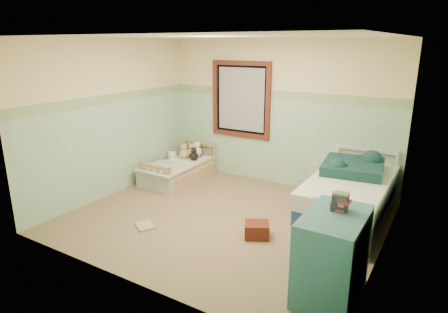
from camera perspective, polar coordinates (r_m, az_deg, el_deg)
The scene contains 29 objects.
floor at distance 5.63m, azimuth -0.18°, elevation -9.24°, with size 4.20×3.60×0.02m, color #716349.
ceiling at distance 5.08m, azimuth -0.20°, elevation 17.33°, with size 4.20×3.60×0.02m, color silver.
wall_back at distance 6.78m, azimuth 7.83°, elevation 6.24°, with size 4.20×0.04×2.50m, color beige.
wall_front at distance 3.85m, azimuth -14.34°, elevation -1.90°, with size 4.20×0.04×2.50m, color beige.
wall_left at distance 6.54m, azimuth -16.15°, elevation 5.37°, with size 0.04×3.60×2.50m, color beige.
wall_right at distance 4.52m, azimuth 23.14°, elevation -0.03°, with size 0.04×3.60×2.50m, color beige.
wainscot_mint at distance 6.87m, azimuth 7.62°, elevation 2.12°, with size 4.20×0.01×1.50m, color #77AB87.
border_strip at distance 6.72m, azimuth 7.89°, elevation 8.95°, with size 4.20×0.01×0.15m, color #3C613C.
window_frame at distance 7.02m, azimuth 2.48°, elevation 8.37°, with size 1.16×0.06×1.36m, color #441A10.
window_blinds at distance 7.03m, azimuth 2.52°, elevation 8.38°, with size 0.92×0.01×1.12m, color #B5B5B1.
toddler_bed_frame at distance 7.23m, azimuth -6.52°, elevation -2.56°, with size 0.71×1.43×0.18m, color #946A46.
toddler_mattress at distance 7.19m, azimuth -6.56°, elevation -1.41°, with size 0.65×1.37×0.12m, color white.
patchwork_quilt at distance 6.84m, azimuth -8.85°, elevation -1.78°, with size 0.77×0.71×0.03m, color #738BB8.
plush_bed_brown at distance 7.61m, azimuth -5.19°, elevation 0.89°, with size 0.20×0.20×0.20m, color brown.
plush_bed_white at distance 7.49m, azimuth -3.96°, elevation 0.70°, with size 0.20×0.20×0.20m, color white.
plush_bed_tan at distance 7.41m, azimuth -5.89°, elevation 0.42°, with size 0.19×0.19×0.19m, color tan.
plush_bed_dark at distance 7.28m, azimuth -4.44°, elevation 0.06°, with size 0.17×0.17×0.17m, color black.
plush_floor_cream at distance 7.62m, azimuth -7.59°, elevation -1.20°, with size 0.29×0.29×0.29m, color beige.
plush_floor_tan at distance 7.17m, azimuth -10.52°, elevation -2.76°, with size 0.22×0.22×0.22m, color tan.
twin_bed_frame at distance 5.74m, azimuth 17.69°, elevation -8.23°, with size 0.94×1.89×0.22m, color white.
twin_boxspring at distance 5.66m, azimuth 17.88°, elevation -6.20°, with size 0.94×1.89×0.22m, color navy.
twin_mattress at distance 5.58m, azimuth 18.08°, elevation -4.11°, with size 0.98×1.93×0.22m, color white.
teal_blanket at distance 5.81m, azimuth 18.47°, elevation -1.45°, with size 0.80×0.85×0.14m, color black.
dresser at distance 4.03m, azimuth 15.63°, elevation -13.89°, with size 0.54×0.87×0.87m, color teal.
book_stack at distance 3.91m, azimuth 16.72°, elevation -6.49°, with size 0.16×0.13×0.16m, color #442F2E.
red_pillow at distance 5.12m, azimuth 4.84°, elevation -10.71°, with size 0.31×0.27×0.19m, color #9E321B.
floor_book at distance 5.51m, azimuth -11.57°, elevation -9.96°, with size 0.29×0.22×0.03m, color orange.
extra_plush_0 at distance 7.50m, azimuth -4.81°, elevation 0.60°, with size 0.18×0.18×0.18m, color tan.
extra_plush_1 at distance 7.51m, azimuth -3.80°, elevation 0.68°, with size 0.19×0.19×0.19m, color brown.
Camera 1 is at (2.66, -4.33, 2.42)m, focal length 31.06 mm.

